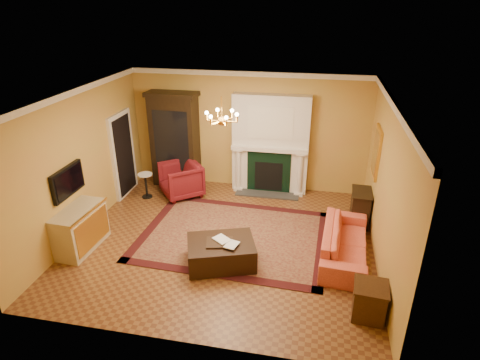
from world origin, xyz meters
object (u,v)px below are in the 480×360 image
(commode, at_px, (80,229))
(console_table, at_px, (360,208))
(pedestal_table, at_px, (146,184))
(coral_sofa, at_px, (345,238))
(wingback_armchair, at_px, (181,178))
(china_cabinet, at_px, (175,142))
(leather_ottoman, at_px, (221,252))
(end_table, at_px, (369,302))

(commode, relative_size, console_table, 1.55)
(pedestal_table, height_order, commode, commode)
(console_table, bearing_deg, coral_sofa, -102.79)
(wingback_armchair, distance_m, console_table, 4.35)
(coral_sofa, distance_m, console_table, 1.41)
(commode, height_order, coral_sofa, commode)
(pedestal_table, xyz_separation_m, commode, (-0.37, -2.35, 0.06))
(china_cabinet, distance_m, console_table, 4.88)
(china_cabinet, relative_size, leather_ottoman, 1.93)
(commode, xyz_separation_m, end_table, (5.45, -0.87, -0.15))
(coral_sofa, xyz_separation_m, end_table, (0.31, -1.58, -0.13))
(console_table, bearing_deg, wingback_armchair, 175.22)
(china_cabinet, distance_m, coral_sofa, 5.06)
(commode, relative_size, leather_ottoman, 0.95)
(console_table, relative_size, leather_ottoman, 0.61)
(pedestal_table, relative_size, commode, 0.55)
(wingback_armchair, xyz_separation_m, console_table, (4.31, -0.55, -0.10))
(china_cabinet, height_order, console_table, china_cabinet)
(china_cabinet, height_order, wingback_armchair, china_cabinet)
(china_cabinet, distance_m, end_table, 6.27)
(commode, bearing_deg, pedestal_table, 83.94)
(wingback_armchair, relative_size, commode, 0.81)
(pedestal_table, distance_m, commode, 2.38)
(console_table, height_order, leather_ottoman, console_table)
(leather_ottoman, bearing_deg, wingback_armchair, 103.56)
(commode, height_order, console_table, commode)
(end_table, relative_size, leather_ottoman, 0.46)
(commode, bearing_deg, coral_sofa, 10.93)
(commode, xyz_separation_m, leather_ottoman, (2.86, 0.03, -0.19))
(pedestal_table, relative_size, end_table, 1.14)
(china_cabinet, height_order, coral_sofa, china_cabinet)
(china_cabinet, bearing_deg, leather_ottoman, -55.11)
(wingback_armchair, height_order, coral_sofa, wingback_armchair)
(wingback_armchair, relative_size, leather_ottoman, 0.77)
(end_table, bearing_deg, coral_sofa, 101.16)
(china_cabinet, xyz_separation_m, leather_ottoman, (2.00, -3.27, -0.94))
(pedestal_table, height_order, end_table, pedestal_table)
(pedestal_table, bearing_deg, console_table, -3.05)
(end_table, distance_m, console_table, 2.94)
(coral_sofa, height_order, end_table, coral_sofa)
(pedestal_table, relative_size, coral_sofa, 0.30)
(wingback_armchair, bearing_deg, end_table, 12.10)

